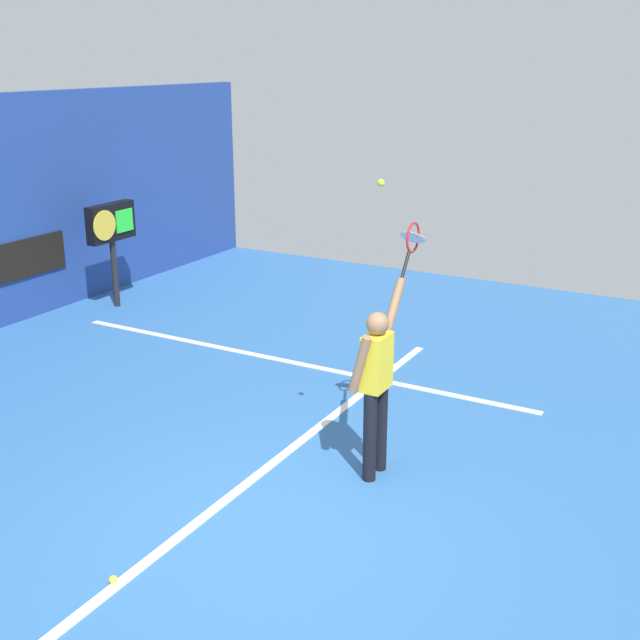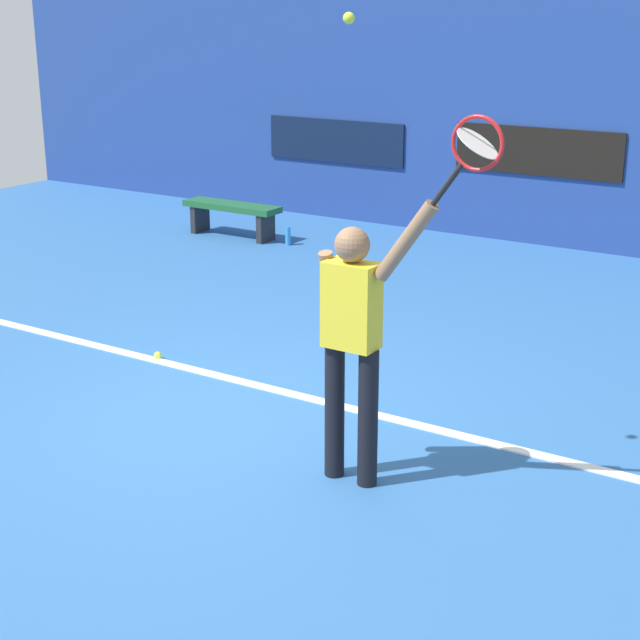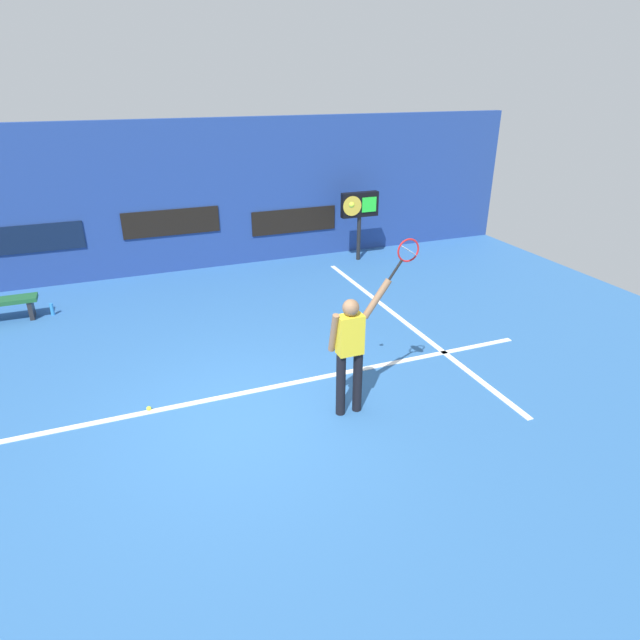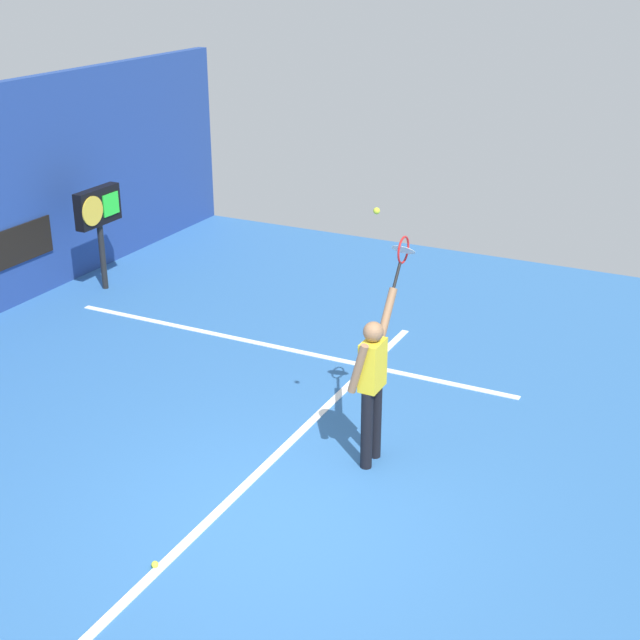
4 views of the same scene
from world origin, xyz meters
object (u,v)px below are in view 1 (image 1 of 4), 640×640
object	(u,v)px
tennis_player	(376,380)
scoreboard_clock	(111,227)
spare_ball	(113,580)
tennis_ball	(381,183)
tennis_racket	(412,241)

from	to	relation	value
tennis_player	scoreboard_clock	size ratio (longest dim) A/B	1.12
scoreboard_clock	spare_ball	distance (m)	7.74
tennis_player	scoreboard_clock	distance (m)	6.89
tennis_ball	spare_ball	xyz separation A→B (m)	(-2.56, 1.06, -2.86)
tennis_player	tennis_racket	size ratio (longest dim) A/B	3.22
tennis_racket	tennis_ball	xyz separation A→B (m)	(-0.80, -0.01, 0.68)
scoreboard_clock	spare_ball	xyz separation A→B (m)	(-5.65, -5.13, -1.30)
tennis_racket	tennis_ball	bearing A→B (deg)	-178.96
spare_ball	tennis_racket	bearing A→B (deg)	-17.25
tennis_player	tennis_racket	distance (m)	1.43
tennis_player	scoreboard_clock	world-z (taller)	tennis_player
tennis_racket	scoreboard_clock	xyz separation A→B (m)	(2.29, 6.18, -0.89)
tennis_player	spare_ball	bearing A→B (deg)	158.23
spare_ball	scoreboard_clock	bearing A→B (deg)	42.27
tennis_racket	scoreboard_clock	size ratio (longest dim) A/B	0.35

